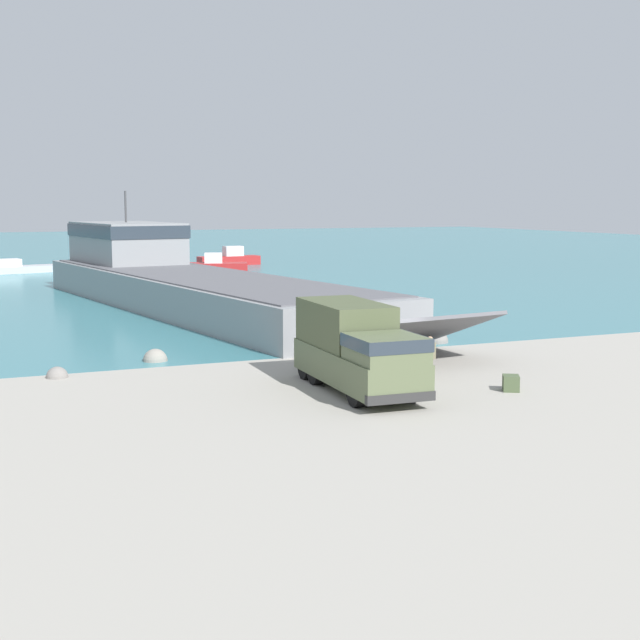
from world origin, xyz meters
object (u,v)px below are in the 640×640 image
(moored_boat_a, at_px, (217,266))
(military_truck, at_px, (357,348))
(landing_craft, at_px, (177,276))
(moored_boat_c, at_px, (230,259))
(soldier_on_ramp, at_px, (430,355))
(moored_boat_b, at_px, (11,268))
(cargo_crate, at_px, (511,383))

(moored_boat_a, bearing_deg, military_truck, 5.46)
(military_truck, distance_m, moored_boat_a, 57.35)
(landing_craft, relative_size, moored_boat_c, 6.49)
(soldier_on_ramp, bearing_deg, moored_boat_b, -89.72)
(landing_craft, xyz_separation_m, moored_boat_c, (14.58, 34.78, -1.19))
(moored_boat_a, height_order, moored_boat_b, moored_boat_a)
(soldier_on_ramp, distance_m, moored_boat_c, 65.16)
(moored_boat_a, bearing_deg, landing_craft, -5.11)
(landing_craft, distance_m, moored_boat_b, 33.33)
(landing_craft, relative_size, cargo_crate, 64.74)
(moored_boat_c, bearing_deg, military_truck, 162.49)
(military_truck, xyz_separation_m, cargo_crate, (5.20, -2.22, -1.31))
(military_truck, xyz_separation_m, soldier_on_ramp, (3.55, 0.85, -0.62))
(moored_boat_b, height_order, moored_boat_c, moored_boat_c)
(soldier_on_ramp, xyz_separation_m, moored_boat_c, (11.88, 64.07, -0.29))
(moored_boat_b, xyz_separation_m, cargo_crate, (12.70, -64.59, -0.17))
(military_truck, xyz_separation_m, moored_boat_c, (15.43, 64.92, -0.91))
(military_truck, relative_size, moored_boat_c, 1.08)
(soldier_on_ramp, bearing_deg, moored_boat_c, -110.41)
(moored_boat_a, bearing_deg, moored_boat_c, 172.19)
(military_truck, bearing_deg, soldier_on_ramp, 105.98)
(moored_boat_c, height_order, cargo_crate, moored_boat_c)
(moored_boat_c, bearing_deg, landing_craft, 153.12)
(moored_boat_b, bearing_deg, military_truck, -5.83)
(soldier_on_ramp, relative_size, moored_boat_c, 0.24)
(landing_craft, xyz_separation_m, cargo_crate, (4.35, -32.35, -1.59))
(military_truck, bearing_deg, landing_craft, -179.05)
(military_truck, height_order, moored_boat_c, military_truck)
(soldier_on_ramp, distance_m, cargo_crate, 3.55)
(cargo_crate, bearing_deg, soldier_on_ramp, 118.28)
(military_truck, height_order, moored_boat_b, military_truck)
(moored_boat_a, relative_size, moored_boat_c, 0.91)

